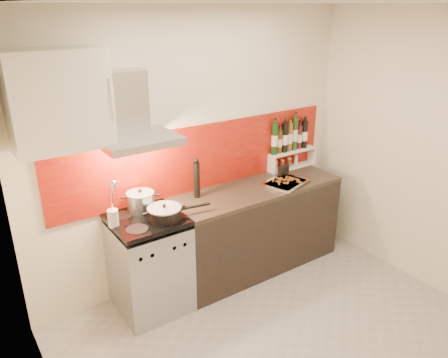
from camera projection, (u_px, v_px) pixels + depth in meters
floor at (290, 345)px, 3.57m from camera, size 3.40×3.40×0.00m
ceiling at (314, 2)px, 2.60m from camera, size 3.40×2.80×0.02m
back_wall at (197, 150)px, 4.15m from camera, size 3.40×0.02×2.60m
left_wall at (52, 281)px, 2.19m from camera, size 0.02×2.80×2.60m
right_wall at (436, 156)px, 3.98m from camera, size 0.02×2.80×2.60m
backsplash at (203, 157)px, 4.20m from camera, size 3.00×0.02×0.64m
range_stove at (150, 265)px, 3.87m from camera, size 0.60×0.60×0.91m
counter at (256, 227)px, 4.50m from camera, size 1.80×0.60×0.90m
range_hood at (132, 118)px, 3.50m from camera, size 0.62×0.50×0.61m
upper_cabinet at (58, 100)px, 3.12m from camera, size 0.70×0.35×0.72m
stock_pot at (141, 202)px, 3.78m from camera, size 0.24×0.24×0.21m
saute_pan at (165, 213)px, 3.67m from camera, size 0.56×0.29×0.13m
utensil_jar at (113, 213)px, 3.52m from camera, size 0.09×0.13×0.42m
pepper_mill at (197, 179)px, 4.04m from camera, size 0.06×0.06×0.39m
step_shelf at (290, 145)px, 4.76m from camera, size 0.62×0.17×0.56m
caddy_box at (283, 171)px, 4.59m from camera, size 0.13×0.07×0.11m
baking_tray at (286, 182)px, 4.41m from camera, size 0.52×0.45×0.03m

